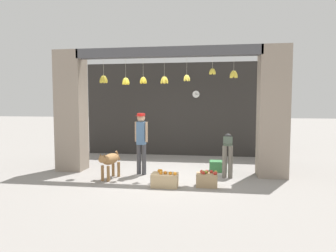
{
  "coord_description": "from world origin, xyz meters",
  "views": [
    {
      "loc": [
        1.13,
        -7.28,
        1.81
      ],
      "look_at": [
        0.0,
        0.44,
        1.21
      ],
      "focal_mm": 32.0,
      "sensor_mm": 36.0,
      "label": 1
    }
  ],
  "objects_px": {
    "shopkeeper": "(141,139)",
    "fruit_crate_apples": "(207,179)",
    "fruit_crate_oranges": "(165,180)",
    "produce_box_green": "(218,166)",
    "worker_stooping": "(228,149)",
    "water_bottle": "(152,179)",
    "wall_clock": "(196,94)",
    "dog": "(110,160)"
  },
  "relations": [
    {
      "from": "shopkeeper",
      "to": "fruit_crate_apples",
      "type": "xyz_separation_m",
      "value": [
        1.66,
        -0.88,
        -0.75
      ]
    },
    {
      "from": "wall_clock",
      "to": "fruit_crate_oranges",
      "type": "bearing_deg",
      "value": -96.58
    },
    {
      "from": "water_bottle",
      "to": "fruit_crate_apples",
      "type": "bearing_deg",
      "value": -3.41
    },
    {
      "from": "produce_box_green",
      "to": "water_bottle",
      "type": "relative_size",
      "value": 2.04
    },
    {
      "from": "shopkeeper",
      "to": "produce_box_green",
      "type": "bearing_deg",
      "value": -153.48
    },
    {
      "from": "worker_stooping",
      "to": "dog",
      "type": "bearing_deg",
      "value": -161.88
    },
    {
      "from": "worker_stooping",
      "to": "produce_box_green",
      "type": "distance_m",
      "value": 0.74
    },
    {
      "from": "worker_stooping",
      "to": "water_bottle",
      "type": "height_order",
      "value": "worker_stooping"
    },
    {
      "from": "shopkeeper",
      "to": "wall_clock",
      "type": "height_order",
      "value": "wall_clock"
    },
    {
      "from": "water_bottle",
      "to": "produce_box_green",
      "type": "bearing_deg",
      "value": 43.4
    },
    {
      "from": "fruit_crate_oranges",
      "to": "worker_stooping",
      "type": "bearing_deg",
      "value": 40.52
    },
    {
      "from": "worker_stooping",
      "to": "fruit_crate_oranges",
      "type": "relative_size",
      "value": 1.81
    },
    {
      "from": "worker_stooping",
      "to": "wall_clock",
      "type": "relative_size",
      "value": 4.0
    },
    {
      "from": "fruit_crate_oranges",
      "to": "produce_box_green",
      "type": "bearing_deg",
      "value": 54.72
    },
    {
      "from": "dog",
      "to": "wall_clock",
      "type": "relative_size",
      "value": 3.66
    },
    {
      "from": "fruit_crate_oranges",
      "to": "produce_box_green",
      "type": "height_order",
      "value": "fruit_crate_oranges"
    },
    {
      "from": "produce_box_green",
      "to": "dog",
      "type": "bearing_deg",
      "value": -154.98
    },
    {
      "from": "produce_box_green",
      "to": "wall_clock",
      "type": "xyz_separation_m",
      "value": [
        -0.72,
        2.29,
        1.97
      ]
    },
    {
      "from": "dog",
      "to": "shopkeeper",
      "type": "relative_size",
      "value": 0.6
    },
    {
      "from": "wall_clock",
      "to": "dog",
      "type": "bearing_deg",
      "value": -117.95
    },
    {
      "from": "water_bottle",
      "to": "wall_clock",
      "type": "bearing_deg",
      "value": 78.01
    },
    {
      "from": "dog",
      "to": "water_bottle",
      "type": "relative_size",
      "value": 4.22
    },
    {
      "from": "fruit_crate_apples",
      "to": "produce_box_green",
      "type": "relative_size",
      "value": 1.0
    },
    {
      "from": "shopkeeper",
      "to": "fruit_crate_apples",
      "type": "bearing_deg",
      "value": 160.99
    },
    {
      "from": "shopkeeper",
      "to": "fruit_crate_oranges",
      "type": "bearing_deg",
      "value": 135.15
    },
    {
      "from": "fruit_crate_oranges",
      "to": "wall_clock",
      "type": "height_order",
      "value": "wall_clock"
    },
    {
      "from": "water_bottle",
      "to": "wall_clock",
      "type": "xyz_separation_m",
      "value": [
        0.79,
        3.71,
        2.0
      ]
    },
    {
      "from": "shopkeeper",
      "to": "wall_clock",
      "type": "xyz_separation_m",
      "value": [
        1.22,
        2.91,
        1.2
      ]
    },
    {
      "from": "fruit_crate_apples",
      "to": "produce_box_green",
      "type": "bearing_deg",
      "value": 79.82
    },
    {
      "from": "fruit_crate_apples",
      "to": "produce_box_green",
      "type": "height_order",
      "value": "fruit_crate_apples"
    },
    {
      "from": "worker_stooping",
      "to": "fruit_crate_oranges",
      "type": "distance_m",
      "value": 1.9
    },
    {
      "from": "fruit_crate_oranges",
      "to": "wall_clock",
      "type": "bearing_deg",
      "value": 83.42
    },
    {
      "from": "dog",
      "to": "fruit_crate_apples",
      "type": "distance_m",
      "value": 2.34
    },
    {
      "from": "fruit_crate_oranges",
      "to": "produce_box_green",
      "type": "xyz_separation_m",
      "value": [
        1.17,
        1.65,
        -0.02
      ]
    },
    {
      "from": "worker_stooping",
      "to": "fruit_crate_apples",
      "type": "bearing_deg",
      "value": -112.0
    },
    {
      "from": "produce_box_green",
      "to": "wall_clock",
      "type": "bearing_deg",
      "value": 107.36
    },
    {
      "from": "dog",
      "to": "water_bottle",
      "type": "height_order",
      "value": "dog"
    },
    {
      "from": "fruit_crate_apples",
      "to": "wall_clock",
      "type": "relative_size",
      "value": 1.77
    },
    {
      "from": "shopkeeper",
      "to": "water_bottle",
      "type": "height_order",
      "value": "shopkeeper"
    },
    {
      "from": "dog",
      "to": "wall_clock",
      "type": "xyz_separation_m",
      "value": [
        1.85,
        3.49,
        1.66
      ]
    },
    {
      "from": "dog",
      "to": "produce_box_green",
      "type": "height_order",
      "value": "dog"
    },
    {
      "from": "dog",
      "to": "fruit_crate_apples",
      "type": "xyz_separation_m",
      "value": [
        2.3,
        -0.3,
        -0.3
      ]
    }
  ]
}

